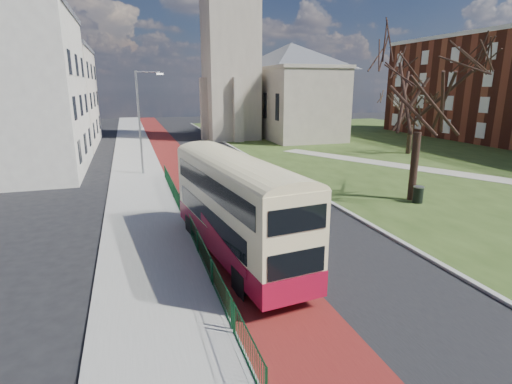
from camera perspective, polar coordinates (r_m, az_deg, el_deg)
name	(u,v)px	position (r m, az deg, el deg)	size (l,w,h in m)	color
ground	(270,254)	(17.33, 2.01, -8.82)	(160.00, 160.00, 0.00)	black
road_carriageway	(211,166)	(36.27, -6.43, 3.75)	(9.00, 120.00, 0.01)	black
bus_lane	(181,168)	(35.85, -10.66, 3.46)	(3.40, 120.00, 0.01)	#591414
pavement_west	(136,170)	(35.60, -16.75, 3.09)	(4.00, 120.00, 0.12)	gray
kerb_west	(160,168)	(35.68, -13.54, 3.34)	(0.25, 120.00, 0.13)	#999993
kerb_east	(253,159)	(39.28, -0.41, 4.79)	(0.25, 80.00, 0.13)	#999993
grass_green	(421,150)	(48.96, 22.54, 5.62)	(40.00, 80.00, 0.04)	#2D4318
footpath	(462,174)	(36.25, 27.30, 2.24)	(2.20, 36.00, 0.03)	#9E998C
pedestrian_railing	(187,220)	(20.13, -9.82, -3.91)	(0.07, 24.00, 1.12)	#0D3C1E
gothic_church	(264,37)	(56.22, 1.11, 21.21)	(16.38, 18.00, 40.00)	gray
street_block_near	(11,92)	(37.91, -31.60, 12.08)	(10.30, 14.30, 13.00)	beige
street_block_far	(48,97)	(53.63, -27.58, 11.99)	(10.30, 16.30, 11.50)	beige
streetlamp	(141,117)	(33.02, -16.10, 10.22)	(2.13, 0.18, 8.00)	gray
bus	(236,203)	(16.21, -2.90, -1.64)	(3.42, 10.09, 4.13)	maroon
winter_tree_near	(424,75)	(26.05, 22.83, 15.19)	(8.93, 8.93, 10.92)	black
winter_tree_far	(413,103)	(44.96, 21.51, 11.80)	(5.24, 5.24, 7.62)	#312318
litter_bin	(418,194)	(26.29, 22.15, -0.33)	(0.83, 0.83, 1.03)	black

